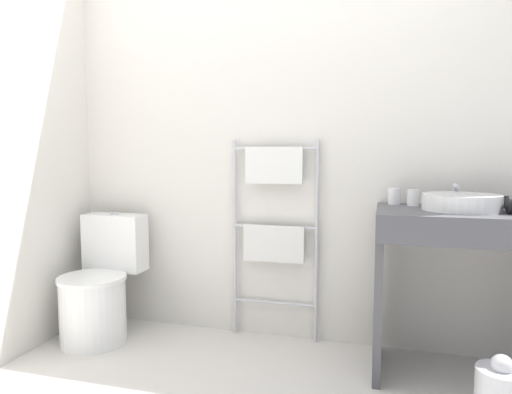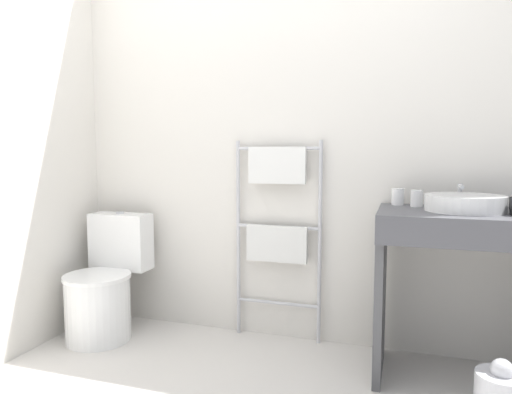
# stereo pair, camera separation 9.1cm
# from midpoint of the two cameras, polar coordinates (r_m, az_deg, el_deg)

# --- Properties ---
(wall_back) EXTENTS (3.09, 0.12, 2.66)m
(wall_back) POSITION_cam_midpoint_polar(r_m,az_deg,el_deg) (2.80, 6.50, 9.48)
(wall_back) COLOR silver
(wall_back) RESTS_ON ground_plane
(wall_side) EXTENTS (0.12, 1.84, 2.66)m
(wall_side) POSITION_cam_midpoint_polar(r_m,az_deg,el_deg) (2.91, -26.99, 8.77)
(wall_side) COLOR silver
(wall_side) RESTS_ON ground_plane
(toilet) EXTENTS (0.40, 0.53, 0.76)m
(toilet) POSITION_cam_midpoint_polar(r_m,az_deg,el_deg) (3.01, -17.55, -10.77)
(toilet) COLOR white
(toilet) RESTS_ON ground_plane
(towel_radiator) EXTENTS (0.53, 0.06, 1.21)m
(towel_radiator) POSITION_cam_midpoint_polar(r_m,az_deg,el_deg) (2.73, 3.61, -2.17)
(towel_radiator) COLOR silver
(towel_radiator) RESTS_ON ground_plane
(vanity_counter) EXTENTS (0.86, 0.55, 0.85)m
(vanity_counter) POSITION_cam_midpoint_polar(r_m,az_deg,el_deg) (2.48, 26.00, -8.29)
(vanity_counter) COLOR #4C4C51
(vanity_counter) RESTS_ON ground_plane
(sink_basin) EXTENTS (0.37, 0.37, 0.08)m
(sink_basin) POSITION_cam_midpoint_polar(r_m,az_deg,el_deg) (2.45, 25.60, -0.64)
(sink_basin) COLOR white
(sink_basin) RESTS_ON vanity_counter
(faucet) EXTENTS (0.02, 0.10, 0.12)m
(faucet) POSITION_cam_midpoint_polar(r_m,az_deg,el_deg) (2.64, 25.08, 0.57)
(faucet) COLOR silver
(faucet) RESTS_ON vanity_counter
(cup_near_wall) EXTENTS (0.07, 0.07, 0.09)m
(cup_near_wall) POSITION_cam_midpoint_polar(r_m,az_deg,el_deg) (2.61, 18.26, 0.03)
(cup_near_wall) COLOR white
(cup_near_wall) RESTS_ON vanity_counter
(cup_near_edge) EXTENTS (0.06, 0.06, 0.09)m
(cup_near_edge) POSITION_cam_midpoint_polar(r_m,az_deg,el_deg) (2.56, 20.42, -0.16)
(cup_near_edge) COLOR white
(cup_near_edge) RESTS_ON vanity_counter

